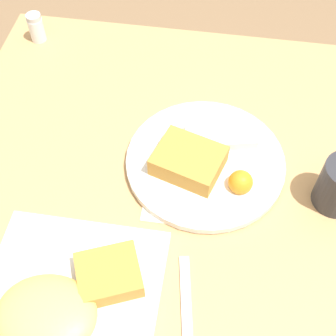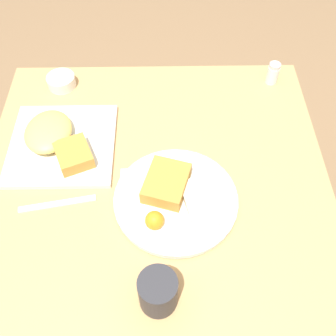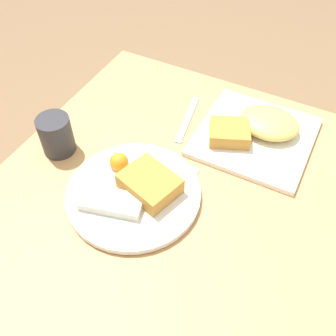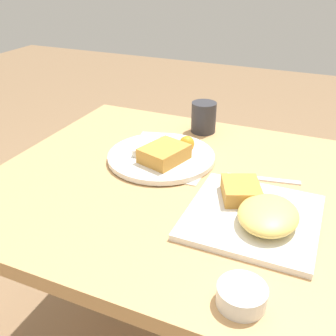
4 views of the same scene
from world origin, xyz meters
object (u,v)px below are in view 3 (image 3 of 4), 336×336
plate_oval_far (135,190)px  butter_knife (188,119)px  plate_square_near (257,131)px  coffee_mug (56,135)px

plate_oval_far → butter_knife: plate_oval_far is taller
plate_square_near → coffee_mug: size_ratio=2.84×
butter_knife → coffee_mug: 0.34m
plate_oval_far → coffee_mug: size_ratio=3.06×
plate_oval_far → coffee_mug: bearing=-9.3°
plate_oval_far → coffee_mug: 0.24m
plate_oval_far → coffee_mug: (0.24, -0.04, 0.03)m
plate_square_near → butter_knife: 0.18m
butter_knife → plate_oval_far: bearing=-9.1°
plate_oval_far → plate_square_near: bearing=-120.4°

